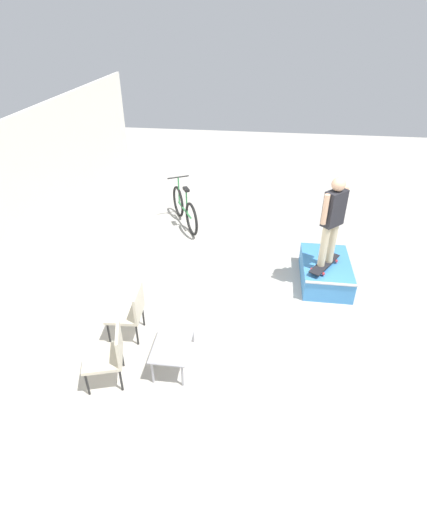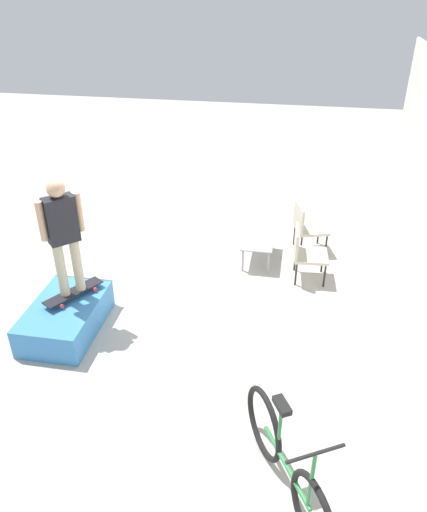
# 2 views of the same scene
# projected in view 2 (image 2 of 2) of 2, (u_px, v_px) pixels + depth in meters

# --- Properties ---
(ground_plane) EXTENTS (24.00, 24.00, 0.00)m
(ground_plane) POSITION_uv_depth(u_px,v_px,m) (159.00, 282.00, 7.93)
(ground_plane) COLOR #B7B2A8
(skate_ramp_box) EXTENTS (1.40, 0.87, 0.44)m
(skate_ramp_box) POSITION_uv_depth(u_px,v_px,m) (66.00, 317.00, 6.80)
(skate_ramp_box) COLOR #3D84C6
(skate_ramp_box) RESTS_ON ground_plane
(skateboard_on_ramp) EXTENTS (0.84, 0.62, 0.07)m
(skateboard_on_ramp) POSITION_uv_depth(u_px,v_px,m) (74.00, 292.00, 6.80)
(skateboard_on_ramp) COLOR black
(skateboard_on_ramp) RESTS_ON skate_ramp_box
(person_skater) EXTENTS (0.42, 0.43, 1.62)m
(person_skater) POSITION_uv_depth(u_px,v_px,m) (63.00, 230.00, 6.31)
(person_skater) COLOR #C6B793
(person_skater) RESTS_ON skateboard_on_ramp
(coffee_table) EXTENTS (0.95, 0.52, 0.42)m
(coffee_table) POSITION_uv_depth(u_px,v_px,m) (258.00, 240.00, 8.37)
(coffee_table) COLOR #9E9EA3
(coffee_table) RESTS_ON ground_plane
(patio_chair_left) EXTENTS (0.65, 0.65, 0.87)m
(patio_chair_left) POSITION_uv_depth(u_px,v_px,m) (307.00, 225.00, 8.56)
(patio_chair_left) COLOR black
(patio_chair_left) RESTS_ON ground_plane
(patio_chair_right) EXTENTS (0.55, 0.55, 0.87)m
(patio_chair_right) POSITION_uv_depth(u_px,v_px,m) (306.00, 251.00, 7.79)
(patio_chair_right) COLOR black
(patio_chair_right) RESTS_ON ground_plane
(bicycle) EXTENTS (1.60, 0.91, 1.06)m
(bicycle) POSITION_uv_depth(u_px,v_px,m) (287.00, 464.00, 4.57)
(bicycle) COLOR black
(bicycle) RESTS_ON ground_plane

